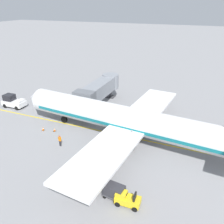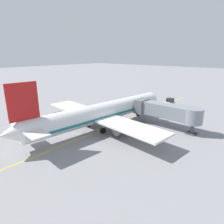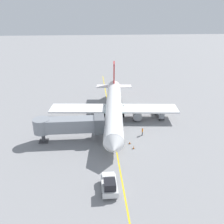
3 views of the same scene
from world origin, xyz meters
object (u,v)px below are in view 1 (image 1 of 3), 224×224
Objects in this scene: ground_crew_loader at (60,140)px; pushback_tractor at (13,102)px; parked_airliner at (127,120)px; baggage_tug_lead at (127,199)px; baggage_cart_front at (88,183)px; safety_cone_nose_right at (43,129)px; baggage_cart_second_in_train at (114,191)px; ground_crew_wing_walker at (109,149)px; safety_cone_nose_left at (54,130)px; jet_bridge at (99,89)px.

pushback_tractor is at bearing 63.19° from ground_crew_loader.
parked_airliner is 8.45× the size of pushback_tractor.
baggage_tug_lead is 0.86× the size of baggage_cart_front.
baggage_tug_lead reaches higher than safety_cone_nose_right.
pushback_tractor is 27.53m from baggage_cart_front.
baggage_cart_second_in_train is at bearing 77.26° from baggage_tug_lead.
parked_airliner is at bearing -9.66° from ground_crew_wing_walker.
ground_crew_wing_walker reaches higher than safety_cone_nose_right.
baggage_tug_lead is at bearing -160.49° from parked_airliner.
safety_cone_nose_right is (8.77, 12.63, -0.66)m from baggage_cart_front.
pushback_tractor is (2.82, 23.99, -2.09)m from parked_airliner.
baggage_cart_second_in_train is 5.01× the size of safety_cone_nose_right.
pushback_tractor is at bearing 63.83° from safety_cone_nose_right.
ground_crew_wing_walker is 2.86× the size of safety_cone_nose_left.
parked_airliner is 13.57m from safety_cone_nose_right.
baggage_cart_front is 6.67m from ground_crew_wing_walker.
parked_airliner is 12.63× the size of baggage_cart_second_in_train.
pushback_tractor is 24.37m from ground_crew_wing_walker.
safety_cone_nose_left is (9.52, 15.31, -0.42)m from baggage_tug_lead.
ground_crew_wing_walker is at bearing 35.28° from baggage_tug_lead.
ground_crew_wing_walker is 7.23m from ground_crew_loader.
baggage_cart_front is 2.99m from baggage_cart_second_in_train.
parked_airliner is 22.10× the size of ground_crew_wing_walker.
baggage_tug_lead is (-11.64, -4.12, -2.47)m from parked_airliner.
jet_bridge is 8.19× the size of ground_crew_loader.
baggage_cart_front is (-20.87, -8.47, -2.51)m from jet_bridge.
baggage_tug_lead is at bearing -117.76° from ground_crew_loader.
pushback_tractor is at bearing 68.88° from safety_cone_nose_left.
baggage_cart_front is at bearing 86.27° from baggage_tug_lead.
ground_crew_wing_walker is (-4.68, 0.80, -2.23)m from parked_airliner.
ground_crew_wing_walker is (-14.20, -8.05, -2.50)m from jet_bridge.
baggage_cart_front is at bearing -130.47° from safety_cone_nose_left.
parked_airliner is 13.00m from jet_bridge.
pushback_tractor is (-6.70, 15.14, -2.36)m from jet_bridge.
ground_crew_wing_walker is at bearing -85.45° from ground_crew_loader.
ground_crew_wing_walker is at bearing 3.61° from baggage_cart_front.
baggage_cart_front reaches higher than safety_cone_nose_right.
safety_cone_nose_left is at bearing 76.15° from ground_crew_wing_walker.
ground_crew_wing_walker is (-7.51, -23.19, -0.15)m from pushback_tractor.
parked_airliner is 9.83m from ground_crew_loader.
baggage_tug_lead is 19.39m from safety_cone_nose_right.
baggage_cart_second_in_train is 7.44m from ground_crew_wing_walker.
baggage_cart_second_in_train reaches higher than safety_cone_nose_right.
ground_crew_loader is (-5.26, 8.00, -2.23)m from parked_airliner.
ground_crew_loader reaches higher than baggage_cart_front.
parked_airliner reaches higher than ground_crew_loader.
safety_cone_nose_right is (9.06, 17.13, -0.42)m from baggage_tug_lead.
jet_bridge is 22.66m from baggage_cart_front.
safety_cone_nose_left is at bearing 45.46° from ground_crew_loader.
baggage_cart_front is at bearing -124.78° from safety_cone_nose_right.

